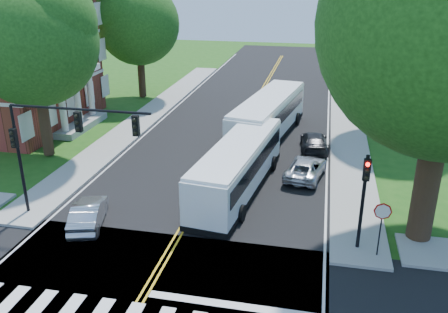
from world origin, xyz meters
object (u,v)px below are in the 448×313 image
(bus_follow, at_px, (268,116))
(suv, at_px, (306,168))
(signal_ne, at_px, (364,190))
(signal_nw, at_px, (59,136))
(dark_sedan, at_px, (314,142))
(bus_lead, at_px, (238,166))
(hatchback, at_px, (88,214))

(bus_follow, relative_size, suv, 2.87)
(signal_ne, distance_m, bus_follow, 15.54)
(signal_nw, distance_m, dark_sedan, 17.36)
(bus_lead, bearing_deg, hatchback, 46.72)
(bus_lead, relative_size, suv, 2.62)
(suv, bearing_deg, hatchback, 48.67)
(hatchback, distance_m, suv, 12.88)
(bus_follow, bearing_deg, hatchback, 74.20)
(signal_nw, relative_size, bus_follow, 0.58)
(signal_ne, distance_m, dark_sedan, 12.69)
(bus_follow, xyz_separation_m, suv, (3.12, -6.75, -1.04))
(bus_follow, relative_size, dark_sedan, 2.78)
(bus_lead, xyz_separation_m, bus_follow, (0.52, 9.42, 0.14))
(signal_nw, distance_m, bus_follow, 16.79)
(bus_follow, relative_size, hatchback, 3.21)
(signal_nw, distance_m, hatchback, 3.98)
(hatchback, height_order, suv, hatchback)
(bus_follow, distance_m, hatchback, 16.37)
(signal_ne, relative_size, suv, 1.03)
(bus_lead, relative_size, dark_sedan, 2.54)
(bus_lead, bearing_deg, bus_follow, -86.34)
(signal_nw, bearing_deg, bus_lead, 32.62)
(bus_lead, distance_m, hatchback, 8.42)
(hatchback, xyz_separation_m, suv, (10.07, 8.04, -0.04))
(bus_lead, relative_size, bus_follow, 0.91)
(signal_nw, xyz_separation_m, suv, (11.38, 7.62, -3.78))
(signal_nw, bearing_deg, dark_sedan, 46.33)
(suv, bearing_deg, signal_nw, 43.87)
(bus_lead, distance_m, suv, 4.61)
(signal_nw, xyz_separation_m, bus_lead, (7.73, 4.95, -2.87))
(bus_lead, distance_m, dark_sedan, 8.37)
(signal_ne, relative_size, hatchback, 1.15)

